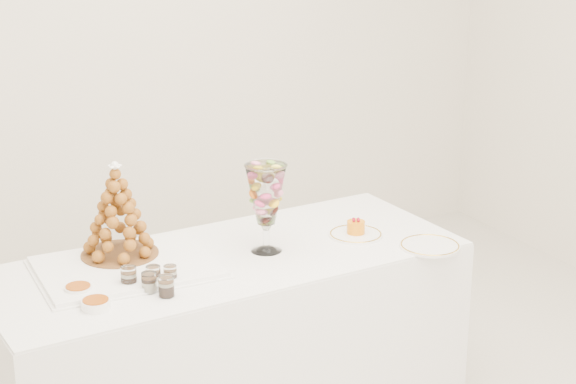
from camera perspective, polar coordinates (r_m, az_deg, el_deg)
buffet_table at (r=3.84m, az=-3.58°, el=-8.69°), size 1.88×0.84×0.70m
lace_tray at (r=3.61m, az=-9.53°, el=-4.42°), size 0.65×0.49×0.02m
macaron_vase at (r=3.67m, az=-1.32°, el=-0.21°), size 0.16×0.16×0.35m
cake_plate at (r=3.90m, az=4.03°, el=-2.54°), size 0.22×0.22×0.01m
spare_plate at (r=3.82m, az=8.41°, el=-3.19°), size 0.24×0.24×0.01m
verrine_a at (r=3.45m, az=-9.41°, el=-5.00°), size 0.07×0.07×0.08m
verrine_b at (r=3.46m, az=-7.99°, el=-4.94°), size 0.07×0.07×0.07m
verrine_c at (r=3.47m, az=-6.99°, el=-4.86°), size 0.06×0.06×0.06m
verrine_d at (r=3.41m, az=-8.23°, el=-5.32°), size 0.06×0.06×0.07m
verrine_e at (r=3.37m, az=-7.22°, el=-5.56°), size 0.06×0.06×0.07m
ramekin_back at (r=3.44m, az=-12.32°, el=-5.72°), size 0.10×0.10×0.03m
ramekin_front at (r=3.32m, az=-11.32°, el=-6.55°), size 0.10×0.10×0.03m
croquembouche at (r=3.65m, az=-10.08°, el=-1.06°), size 0.29×0.29×0.37m
mousse_cake at (r=3.90m, az=4.05°, el=-2.08°), size 0.07×0.07×0.06m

